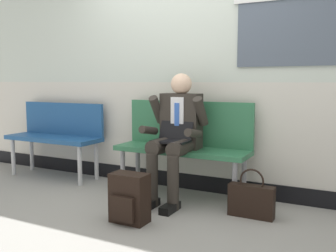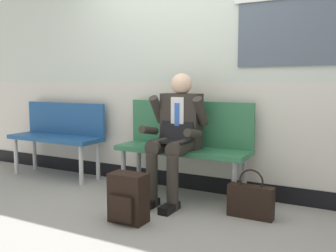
# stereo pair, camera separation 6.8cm
# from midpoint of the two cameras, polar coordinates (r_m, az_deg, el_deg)

# --- Properties ---
(ground_plane) EXTENTS (18.00, 18.00, 0.00)m
(ground_plane) POSITION_cam_midpoint_polar(r_m,az_deg,el_deg) (3.75, -2.18, -11.65)
(ground_plane) COLOR gray
(station_wall) EXTENTS (6.33, 0.17, 3.08)m
(station_wall) POSITION_cam_midpoint_polar(r_m,az_deg,el_deg) (4.18, 2.66, 11.54)
(station_wall) COLOR beige
(station_wall) RESTS_ON ground
(bench_with_person) EXTENTS (1.39, 0.42, 0.97)m
(bench_with_person) POSITION_cam_midpoint_polar(r_m,az_deg,el_deg) (3.93, 1.98, -2.14)
(bench_with_person) COLOR #2D6B47
(bench_with_person) RESTS_ON ground
(bench_empty) EXTENTS (1.24, 0.42, 0.91)m
(bench_empty) POSITION_cam_midpoint_polar(r_m,az_deg,el_deg) (4.93, -16.64, -0.91)
(bench_empty) COLOR navy
(bench_empty) RESTS_ON ground
(person_seated) EXTENTS (0.57, 0.70, 1.26)m
(person_seated) POSITION_cam_midpoint_polar(r_m,az_deg,el_deg) (3.73, 0.62, -1.03)
(person_seated) COLOR #2D2823
(person_seated) RESTS_ON ground
(backpack) EXTENTS (0.31, 0.22, 0.42)m
(backpack) POSITION_cam_midpoint_polar(r_m,az_deg,el_deg) (3.26, -6.44, -10.75)
(backpack) COLOR black
(backpack) RESTS_ON ground
(handbag) EXTENTS (0.40, 0.11, 0.43)m
(handbag) POSITION_cam_midpoint_polar(r_m,az_deg,el_deg) (3.45, 11.78, -10.79)
(handbag) COLOR black
(handbag) RESTS_ON ground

